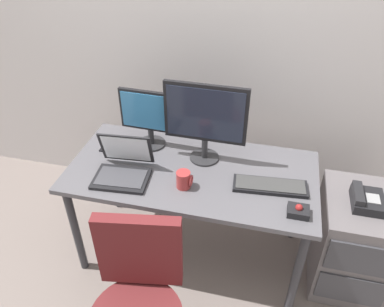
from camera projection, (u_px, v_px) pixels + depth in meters
name	position (u px, v px, depth m)	size (l,w,h in m)	color
ground_plane	(192.00, 250.00, 2.66)	(8.00, 8.00, 0.00)	slate
back_wall	(218.00, 19.00, 2.40)	(6.00, 0.10, 2.80)	beige
desk	(192.00, 180.00, 2.28)	(1.47, 0.72, 0.72)	#504E54
file_cabinet	(351.00, 241.00, 2.32)	(0.42, 0.53, 0.64)	#5D575A
desk_phone	(366.00, 200.00, 2.09)	(0.17, 0.20, 0.09)	black
monitor_main	(205.00, 118.00, 2.16)	(0.49, 0.18, 0.50)	#262628
monitor_side	(149.00, 116.00, 2.33)	(0.38, 0.18, 0.38)	#262628
keyboard	(270.00, 186.00, 2.10)	(0.42, 0.17, 0.03)	black
laptop	(123.00, 167.00, 2.17)	(0.33, 0.31, 0.23)	black
trackball_mouse	(298.00, 211.00, 1.93)	(0.11, 0.09, 0.07)	black
coffee_mug	(184.00, 180.00, 2.08)	(0.09, 0.08, 0.10)	#9E3030
cell_phone	(109.00, 146.00, 2.43)	(0.07, 0.14, 0.01)	black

